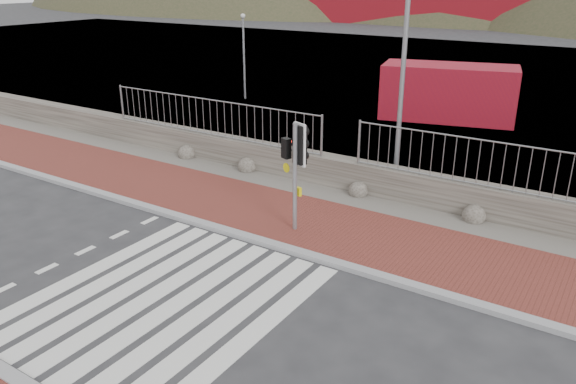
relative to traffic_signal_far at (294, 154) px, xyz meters
The scene contains 11 objects.
ground 4.47m from the traffic_signal_far, 96.41° to the right, with size 220.00×220.00×0.00m, color #28282B.
sidewalk_far 2.06m from the traffic_signal_far, 130.95° to the left, with size 40.00×3.00×0.08m, color maroon.
kerb_far 2.21m from the traffic_signal_far, 114.47° to the right, with size 40.00×0.25×0.12m, color gray.
zebra_crossing 4.47m from the traffic_signal_far, 96.41° to the right, with size 4.62×5.60×0.01m.
gravel_strip 3.21m from the traffic_signal_far, 100.09° to the left, with size 40.00×1.50×0.06m, color #59544C.
stone_wall 3.68m from the traffic_signal_far, 97.69° to the left, with size 40.00×0.60×0.90m, color #48433B.
railing 3.20m from the traffic_signal_far, 98.05° to the left, with size 18.07×0.07×1.22m.
quay 24.00m from the traffic_signal_far, 91.07° to the left, with size 120.00×40.00×0.50m, color #4C4C4F.
traffic_signal_far is the anchor object (origin of this frame).
streetlight 4.82m from the traffic_signal_far, 75.70° to the left, with size 1.61×0.44×7.64m.
shipping_container 13.30m from the traffic_signal_far, 92.39° to the left, with size 5.54×2.31×2.31m, color maroon.
Camera 1 is at (7.11, -6.61, 5.92)m, focal length 35.00 mm.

